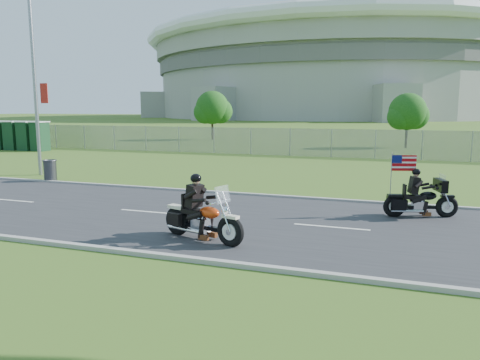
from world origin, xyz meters
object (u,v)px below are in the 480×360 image
(trash_can, at_px, (50,171))
(porta_toilet_b, at_px, (26,136))
(motorcycle_lead, at_px, (201,220))
(motorcycle_follow, at_px, (421,201))
(porta_toilet_c, at_px, (13,136))
(porta_toilet_d, at_px, (0,136))
(streetlight, at_px, (37,65))
(porta_toilet_a, at_px, (40,137))

(trash_can, bearing_deg, porta_toilet_b, 136.84)
(motorcycle_lead, xyz_separation_m, motorcycle_follow, (5.50, 4.71, -0.02))
(motorcycle_follow, xyz_separation_m, trash_can, (-16.32, 2.02, -0.04))
(porta_toilet_c, bearing_deg, motorcycle_lead, -37.02)
(porta_toilet_c, height_order, porta_toilet_d, same)
(streetlight, distance_m, porta_toilet_a, 15.39)
(porta_toilet_b, xyz_separation_m, porta_toilet_d, (-2.80, 0.00, 0.00))
(porta_toilet_d, bearing_deg, motorcycle_lead, -35.57)
(porta_toilet_d, bearing_deg, trash_can, -37.85)
(motorcycle_lead, bearing_deg, motorcycle_follow, 58.16)
(motorcycle_lead, distance_m, trash_can, 12.74)
(streetlight, distance_m, porta_toilet_c, 17.34)
(porta_toilet_d, relative_size, motorcycle_lead, 0.89)
(motorcycle_lead, bearing_deg, trash_can, 165.75)
(motorcycle_follow, bearing_deg, trash_can, 156.13)
(porta_toilet_b, xyz_separation_m, porta_toilet_c, (-1.40, 0.00, 0.00))
(porta_toilet_b, height_order, motorcycle_follow, porta_toilet_b)
(streetlight, bearing_deg, motorcycle_lead, -33.75)
(porta_toilet_b, distance_m, trash_can, 18.58)
(streetlight, height_order, porta_toilet_b, streetlight)
(porta_toilet_a, height_order, motorcycle_lead, porta_toilet_a)
(porta_toilet_b, distance_m, porta_toilet_c, 1.40)
(streetlight, bearing_deg, porta_toilet_a, 132.91)
(porta_toilet_a, distance_m, porta_toilet_d, 4.20)
(porta_toilet_b, bearing_deg, streetlight, -43.35)
(porta_toilet_c, bearing_deg, trash_can, -40.36)
(porta_toilet_d, xyz_separation_m, motorcycle_follow, (32.66, -14.72, -0.60))
(streetlight, height_order, motorcycle_follow, streetlight)
(porta_toilet_b, xyz_separation_m, trash_can, (13.54, -12.70, -0.64))
(porta_toilet_b, xyz_separation_m, motorcycle_lead, (24.36, -19.42, -0.59))
(porta_toilet_a, relative_size, porta_toilet_d, 1.00)
(porta_toilet_d, distance_m, motorcycle_lead, 33.39)
(trash_can, bearing_deg, porta_toilet_d, 142.15)
(streetlight, bearing_deg, motorcycle_follow, -12.05)
(porta_toilet_c, relative_size, motorcycle_lead, 0.89)
(motorcycle_lead, bearing_deg, porta_toilet_c, 160.60)
(porta_toilet_d, height_order, motorcycle_lead, porta_toilet_d)
(porta_toilet_c, xyz_separation_m, motorcycle_follow, (31.26, -14.72, -0.60))
(porta_toilet_c, relative_size, trash_can, 2.27)
(porta_toilet_a, xyz_separation_m, motorcycle_follow, (28.46, -14.72, -0.60))
(porta_toilet_c, height_order, trash_can, porta_toilet_c)
(motorcycle_lead, bearing_deg, streetlight, 163.88)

